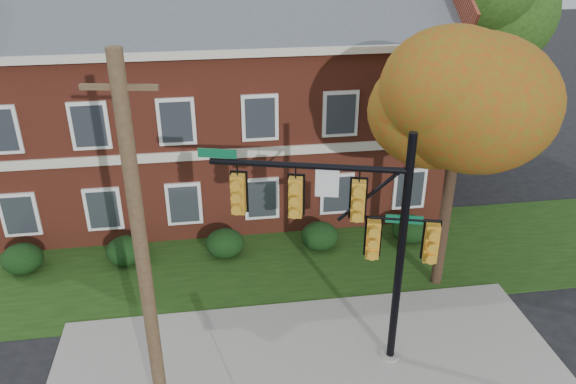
{
  "coord_description": "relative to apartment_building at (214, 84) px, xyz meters",
  "views": [
    {
      "loc": [
        -2.26,
        -10.84,
        11.22
      ],
      "look_at": [
        -0.23,
        3.0,
        4.29
      ],
      "focal_mm": 35.0,
      "sensor_mm": 36.0,
      "label": 1
    }
  ],
  "objects": [
    {
      "name": "sidewalk",
      "position": [
        2.0,
        -10.95,
        -4.95
      ],
      "size": [
        14.0,
        5.0,
        0.08
      ],
      "primitive_type": "cube",
      "color": "gray",
      "rests_on": "ground"
    },
    {
      "name": "grass_strip",
      "position": [
        2.0,
        -5.95,
        -4.97
      ],
      "size": [
        30.0,
        6.0,
        0.04
      ],
      "primitive_type": "cube",
      "color": "#193811",
      "rests_on": "ground"
    },
    {
      "name": "apartment_building",
      "position": [
        0.0,
        0.0,
        0.0
      ],
      "size": [
        18.8,
        8.8,
        9.74
      ],
      "color": "maroon",
      "rests_on": "ground"
    },
    {
      "name": "hedge_far_left",
      "position": [
        -7.0,
        -5.25,
        -4.46
      ],
      "size": [
        1.4,
        1.26,
        1.05
      ],
      "primitive_type": "ellipsoid",
      "color": "black",
      "rests_on": "ground"
    },
    {
      "name": "hedge_left",
      "position": [
        -3.5,
        -5.25,
        -4.46
      ],
      "size": [
        1.4,
        1.26,
        1.05
      ],
      "primitive_type": "ellipsoid",
      "color": "black",
      "rests_on": "ground"
    },
    {
      "name": "hedge_center",
      "position": [
        0.0,
        -5.25,
        -4.46
      ],
      "size": [
        1.4,
        1.26,
        1.05
      ],
      "primitive_type": "ellipsoid",
      "color": "black",
      "rests_on": "ground"
    },
    {
      "name": "hedge_right",
      "position": [
        3.5,
        -5.25,
        -4.46
      ],
      "size": [
        1.4,
        1.26,
        1.05
      ],
      "primitive_type": "ellipsoid",
      "color": "black",
      "rests_on": "ground"
    },
    {
      "name": "hedge_far_right",
      "position": [
        7.0,
        -5.25,
        -4.46
      ],
      "size": [
        1.4,
        1.26,
        1.05
      ],
      "primitive_type": "ellipsoid",
      "color": "black",
      "rests_on": "ground"
    },
    {
      "name": "tree_near_right",
      "position": [
        7.22,
        -8.09,
        1.68
      ],
      "size": [
        4.5,
        4.25,
        8.58
      ],
      "color": "black",
      "rests_on": "ground"
    },
    {
      "name": "traffic_signal",
      "position": [
        3.16,
        -10.94,
        -0.8
      ],
      "size": [
        5.87,
        1.78,
        6.75
      ],
      "rotation": [
        0.0,
        0.0,
        -0.27
      ],
      "color": "gray",
      "rests_on": "ground"
    },
    {
      "name": "utility_pole",
      "position": [
        -1.83,
        -12.61,
        -0.34
      ],
      "size": [
        1.42,
        0.35,
        9.16
      ],
      "rotation": [
        0.0,
        0.0,
        -0.18
      ],
      "color": "#4E3524",
      "rests_on": "ground"
    }
  ]
}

